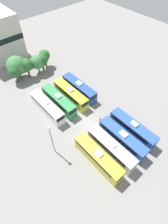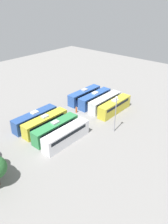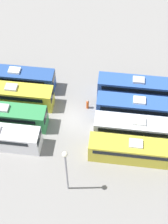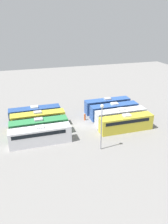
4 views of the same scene
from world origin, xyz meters
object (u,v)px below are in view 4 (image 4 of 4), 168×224
(light_pole, at_px, (102,120))
(bus_4, at_px, (40,135))
(bus_0, at_px, (126,123))
(bus_5, at_px, (39,127))
(bus_6, at_px, (38,119))
(bus_7, at_px, (35,114))
(bus_1, at_px, (120,116))
(worker_person, at_px, (85,117))
(bus_3, at_px, (107,105))
(bus_2, at_px, (114,110))

(light_pole, bearing_deg, bus_4, 63.17)
(bus_0, distance_m, bus_5, 17.41)
(bus_6, bearing_deg, bus_7, 6.76)
(bus_5, bearing_deg, bus_6, -3.26)
(bus_1, xyz_separation_m, bus_4, (-3.35, 17.59, 0.00))
(worker_person, bearing_deg, bus_0, -137.91)
(bus_4, height_order, light_pole, light_pole)
(bus_1, relative_size, worker_person, 6.71)
(bus_1, xyz_separation_m, bus_3, (6.97, 0.19, 0.00))
(bus_2, xyz_separation_m, bus_4, (-6.71, 17.56, 0.00))
(bus_2, bearing_deg, bus_6, 89.38)
(bus_6, bearing_deg, light_pole, -141.35)
(bus_0, bearing_deg, bus_2, -2.68)
(bus_0, bearing_deg, worker_person, 42.09)
(bus_6, relative_size, bus_7, 1.00)
(bus_0, relative_size, bus_6, 1.00)
(worker_person, bearing_deg, bus_5, 110.42)
(bus_1, xyz_separation_m, bus_6, (3.55, 17.23, 0.00))
(bus_2, xyz_separation_m, worker_person, (0.56, 6.82, -0.99))
(bus_7, distance_m, worker_person, 11.15)
(bus_4, xyz_separation_m, worker_person, (7.27, -10.74, -0.99))
(bus_2, bearing_deg, worker_person, 85.30)
(bus_6, distance_m, bus_7, 3.17)
(bus_4, relative_size, light_pole, 1.31)
(bus_3, bearing_deg, worker_person, 114.56)
(bus_2, bearing_deg, bus_5, 100.99)
(bus_1, bearing_deg, worker_person, 60.17)
(bus_0, relative_size, bus_2, 1.00)
(bus_4, xyz_separation_m, bus_5, (3.33, -0.15, 0.00))
(bus_0, height_order, bus_4, same)
(bus_4, height_order, worker_person, bus_4)
(bus_0, distance_m, bus_3, 10.25)
(bus_0, xyz_separation_m, bus_2, (6.65, -0.31, 0.00))
(bus_3, bearing_deg, bus_6, 101.34)
(bus_2, bearing_deg, bus_4, 110.91)
(bus_0, height_order, bus_7, same)
(bus_1, distance_m, bus_5, 17.44)
(bus_0, xyz_separation_m, bus_4, (-0.06, 17.25, 0.00))
(bus_2, xyz_separation_m, bus_6, (0.19, 17.21, 0.00))
(bus_0, xyz_separation_m, bus_6, (6.83, 16.90, 0.00))
(bus_2, xyz_separation_m, bus_5, (-3.38, 17.41, 0.00))
(bus_0, height_order, bus_1, same)
(bus_0, relative_size, bus_3, 1.00)
(bus_4, distance_m, bus_5, 3.33)
(bus_7, bearing_deg, worker_person, -104.43)
(light_pole, bearing_deg, bus_7, 33.31)
(bus_7, xyz_separation_m, worker_person, (-2.77, -10.76, -0.99))
(worker_person, bearing_deg, bus_4, 124.10)
(bus_3, xyz_separation_m, bus_7, (-0.27, 17.42, 0.00))
(bus_1, distance_m, bus_2, 3.37)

